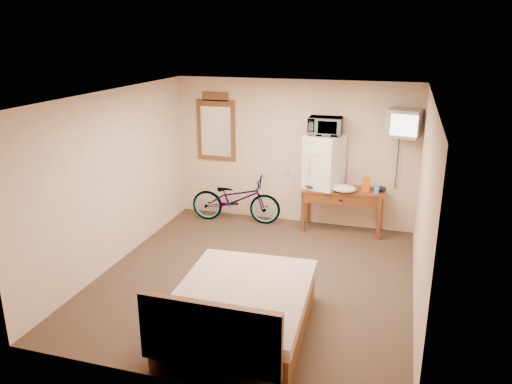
% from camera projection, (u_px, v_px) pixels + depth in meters
% --- Properties ---
extents(room, '(4.60, 4.64, 2.50)m').
position_uv_depth(room, '(256.00, 191.00, 6.55)').
color(room, '#402D20').
rests_on(room, ground).
extents(desk, '(1.40, 0.66, 0.75)m').
position_uv_depth(desk, '(342.00, 196.00, 8.31)').
color(desk, brown).
rests_on(desk, floor).
extents(mini_fridge, '(0.69, 0.68, 0.89)m').
position_uv_depth(mini_fridge, '(324.00, 162.00, 8.27)').
color(mini_fridge, white).
rests_on(mini_fridge, desk).
extents(microwave, '(0.54, 0.37, 0.29)m').
position_uv_depth(microwave, '(325.00, 126.00, 8.08)').
color(microwave, white).
rests_on(microwave, mini_fridge).
extents(snack_bag, '(0.13, 0.07, 0.25)m').
position_uv_depth(snack_bag, '(366.00, 184.00, 8.12)').
color(snack_bag, '#DD5113').
rests_on(snack_bag, desk).
extents(blue_cup, '(0.08, 0.08, 0.15)m').
position_uv_depth(blue_cup, '(377.00, 189.00, 8.07)').
color(blue_cup, '#3F91D7').
rests_on(blue_cup, desk).
extents(cloth_cream, '(0.40, 0.31, 0.12)m').
position_uv_depth(cloth_cream, '(344.00, 189.00, 8.12)').
color(cloth_cream, beige).
rests_on(cloth_cream, desk).
extents(cloth_dark_a, '(0.24, 0.18, 0.09)m').
position_uv_depth(cloth_dark_a, '(312.00, 186.00, 8.30)').
color(cloth_dark_a, black).
rests_on(cloth_dark_a, desk).
extents(cloth_dark_b, '(0.18, 0.15, 0.08)m').
position_uv_depth(cloth_dark_b, '(381.00, 189.00, 8.19)').
color(cloth_dark_b, black).
rests_on(cloth_dark_b, desk).
extents(crt_television, '(0.58, 0.63, 0.43)m').
position_uv_depth(crt_television, '(404.00, 123.00, 7.70)').
color(crt_television, black).
rests_on(crt_television, room).
extents(wall_mirror, '(0.71, 0.04, 1.21)m').
position_uv_depth(wall_mirror, '(216.00, 128.00, 8.90)').
color(wall_mirror, brown).
rests_on(wall_mirror, room).
extents(bicycle, '(1.64, 0.70, 0.84)m').
position_uv_depth(bicycle, '(236.00, 199.00, 8.84)').
color(bicycle, black).
rests_on(bicycle, floor).
extents(bed, '(1.54, 1.99, 0.90)m').
position_uv_depth(bed, '(239.00, 311.00, 5.52)').
color(bed, brown).
rests_on(bed, floor).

